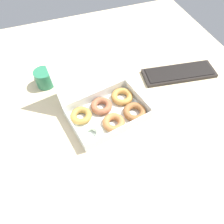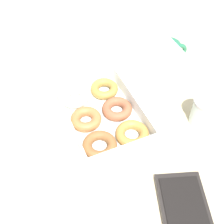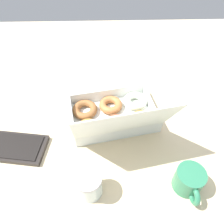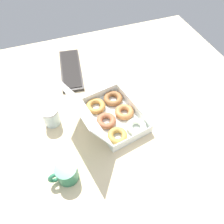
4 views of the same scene
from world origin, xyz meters
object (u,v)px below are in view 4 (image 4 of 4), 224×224
(keyboard, at_px, (71,69))
(glass_jar, at_px, (51,116))
(donut_box, at_px, (112,115))
(coffee_mug, at_px, (66,173))

(keyboard, xyz_separation_m, glass_jar, (-0.37, 0.18, 0.04))
(keyboard, distance_m, glass_jar, 0.41)
(donut_box, xyz_separation_m, keyboard, (0.46, 0.12, -0.02))
(coffee_mug, bearing_deg, glass_jar, 1.26)
(coffee_mug, bearing_deg, donut_box, -51.58)
(keyboard, relative_size, glass_jar, 4.00)
(donut_box, distance_m, glass_jar, 0.31)
(coffee_mug, distance_m, glass_jar, 0.32)
(keyboard, bearing_deg, glass_jar, 153.70)
(glass_jar, bearing_deg, donut_box, -106.22)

